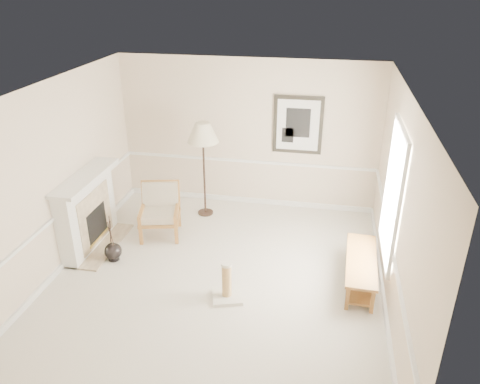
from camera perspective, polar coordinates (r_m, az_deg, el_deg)
name	(u,v)px	position (r m, az deg, el deg)	size (l,w,h in m)	color
ground	(216,280)	(7.31, -2.94, -10.69)	(5.50, 5.50, 0.00)	silver
room	(224,166)	(6.43, -1.95, 3.13)	(5.04, 5.54, 2.92)	beige
fireplace	(88,212)	(8.24, -18.07, -2.32)	(0.64, 1.64, 1.31)	white
floor_vase	(113,252)	(7.96, -15.21, -7.04)	(0.28, 0.28, 0.83)	black
armchair	(160,208)	(8.42, -9.73, -1.89)	(0.84, 0.88, 0.92)	olive
floor_lamp	(203,135)	(8.56, -4.55, 6.91)	(0.65, 0.65, 1.83)	black
bench	(361,267)	(7.32, 14.50, -8.84)	(0.50, 1.49, 0.42)	olive
scratching_post	(227,287)	(6.85, -1.62, -11.49)	(0.53, 0.53, 0.60)	white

